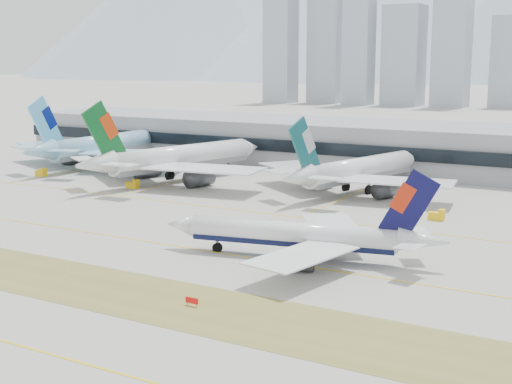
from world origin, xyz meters
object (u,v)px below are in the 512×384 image
Objects in this scene: widebody_korean at (102,146)px; terminal at (378,145)px; widebody_cathay at (355,171)px; widebody_eva at (176,159)px; taxiing_airliner at (302,236)px.

terminal is at bearing -61.71° from widebody_korean.
widebody_cathay is (94.56, -3.98, -0.81)m from widebody_korean.
widebody_korean is at bearing -151.58° from terminal.
widebody_cathay is (53.57, 9.31, -0.80)m from widebody_eva.
widebody_korean is at bearing 100.91° from widebody_cathay.
taxiing_airliner is at bearing -122.61° from widebody_korean.
taxiing_airliner is 119.31m from terminal.
widebody_eva is at bearing 113.18° from widebody_cathay.
widebody_eva is 0.25× the size of terminal.
terminal is (-28.52, 115.80, 3.22)m from taxiing_airliner.
taxiing_airliner is 69.07m from widebody_cathay.
widebody_cathay is at bearing -87.41° from taxiing_airliner.
widebody_korean reaches higher than widebody_eva.
widebody_korean reaches higher than terminal.
widebody_korean is 1.17× the size of widebody_cathay.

